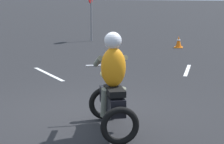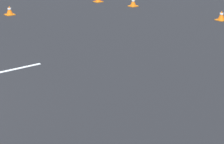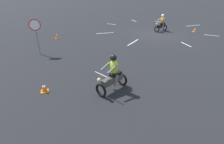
# 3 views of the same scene
# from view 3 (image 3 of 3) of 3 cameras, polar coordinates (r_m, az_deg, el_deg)

# --- Properties ---
(ground_plane) EXTENTS (120.00, 120.00, 0.00)m
(ground_plane) POSITION_cam_3_polar(r_m,az_deg,el_deg) (17.59, 14.33, 12.01)
(ground_plane) COLOR black
(motorcycle_rider_foreground) EXTENTS (1.54, 1.12, 1.66)m
(motorcycle_rider_foreground) POSITION_cam_3_polar(r_m,az_deg,el_deg) (18.60, 15.86, 14.88)
(motorcycle_rider_foreground) COLOR black
(motorcycle_rider_foreground) RESTS_ON ground
(motorcycle_rider_background) EXTENTS (1.52, 1.20, 1.66)m
(motorcycle_rider_background) POSITION_cam_3_polar(r_m,az_deg,el_deg) (7.35, 0.19, -1.13)
(motorcycle_rider_background) COLOR black
(motorcycle_rider_background) RESTS_ON ground
(stop_sign) EXTENTS (0.70, 0.08, 2.30)m
(stop_sign) POSITION_cam_3_polar(r_m,az_deg,el_deg) (12.17, -23.65, 12.43)
(stop_sign) COLOR slate
(stop_sign) RESTS_ON ground
(traffic_cone_near_left) EXTENTS (0.32, 0.32, 0.45)m
(traffic_cone_near_left) POSITION_cam_3_polar(r_m,az_deg,el_deg) (16.14, -17.50, 11.16)
(traffic_cone_near_left) COLOR orange
(traffic_cone_near_left) RESTS_ON ground
(traffic_cone_mid_left) EXTENTS (0.32, 0.32, 0.39)m
(traffic_cone_mid_left) POSITION_cam_3_polar(r_m,az_deg,el_deg) (19.53, 25.39, 12.27)
(traffic_cone_mid_left) COLOR orange
(traffic_cone_mid_left) RESTS_ON ground
(traffic_cone_far_right) EXTENTS (0.32, 0.32, 0.38)m
(traffic_cone_far_right) POSITION_cam_3_polar(r_m,az_deg,el_deg) (8.06, -21.29, -4.89)
(traffic_cone_far_right) COLOR orange
(traffic_cone_far_right) RESTS_ON ground
(lane_stripe_e) EXTENTS (1.71, 0.12, 0.01)m
(lane_stripe_e) POSITION_cam_3_polar(r_m,az_deg,el_deg) (17.32, -2.33, 12.59)
(lane_stripe_e) COLOR silver
(lane_stripe_e) RESTS_ON ground
(lane_stripe_ne) EXTENTS (1.58, 1.44, 0.01)m
(lane_stripe_ne) POSITION_cam_3_polar(r_m,az_deg,el_deg) (14.45, 6.93, 9.61)
(lane_stripe_ne) COLOR silver
(lane_stripe_ne) RESTS_ON ground
(lane_stripe_n) EXTENTS (0.16, 1.27, 0.01)m
(lane_stripe_n) POSITION_cam_3_polar(r_m,az_deg,el_deg) (14.97, 23.03, 8.30)
(lane_stripe_n) COLOR silver
(lane_stripe_n) RESTS_ON ground
(lane_stripe_nw) EXTENTS (0.95, 0.92, 0.01)m
(lane_stripe_nw) POSITION_cam_3_polar(r_m,az_deg,el_deg) (18.88, 29.76, 10.35)
(lane_stripe_nw) COLOR silver
(lane_stripe_nw) RESTS_ON ground
(lane_stripe_w) EXTENTS (2.08, 0.28, 0.01)m
(lane_stripe_w) POSITION_cam_3_polar(r_m,az_deg,el_deg) (22.82, 25.02, 13.59)
(lane_stripe_w) COLOR silver
(lane_stripe_w) RESTS_ON ground
(lane_stripe_sw) EXTENTS (1.32, 1.47, 0.01)m
(lane_stripe_sw) POSITION_cam_3_polar(r_m,az_deg,el_deg) (24.50, 16.34, 15.67)
(lane_stripe_sw) COLOR silver
(lane_stripe_sw) RESTS_ON ground
(lane_stripe_s) EXTENTS (0.11, 1.43, 0.01)m
(lane_stripe_s) POSITION_cam_3_polar(r_m,az_deg,el_deg) (24.00, 7.17, 16.28)
(lane_stripe_s) COLOR silver
(lane_stripe_s) RESTS_ON ground
(lane_stripe_se) EXTENTS (0.87, 1.00, 0.01)m
(lane_stripe_se) POSITION_cam_3_polar(r_m,az_deg,el_deg) (21.61, -0.22, 15.37)
(lane_stripe_se) COLOR silver
(lane_stripe_se) RESTS_ON ground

